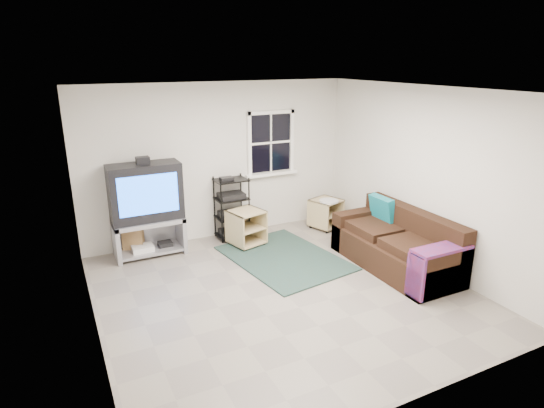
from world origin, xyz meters
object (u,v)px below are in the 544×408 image
tv_unit (146,202)px  side_table_right (325,211)px  side_table_left (245,226)px  av_rack (232,212)px  sofa (397,246)px

tv_unit → side_table_right: size_ratio=2.56×
side_table_right → tv_unit: bearing=175.8°
tv_unit → side_table_right: (3.09, -0.23, -0.55)m
side_table_left → side_table_right: size_ratio=1.01×
tv_unit → av_rack: (1.42, 0.07, -0.39)m
av_rack → side_table_left: av_rack is taller
side_table_left → sofa: 2.44m
side_table_left → sofa: bearing=-46.7°
side_table_left → sofa: size_ratio=0.31×
side_table_right → sofa: sofa is taller
av_rack → side_table_right: (1.68, -0.30, -0.16)m
tv_unit → av_rack: 1.47m
av_rack → side_table_left: size_ratio=1.74×
side_table_right → sofa: size_ratio=0.30×
tv_unit → sofa: 3.82m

